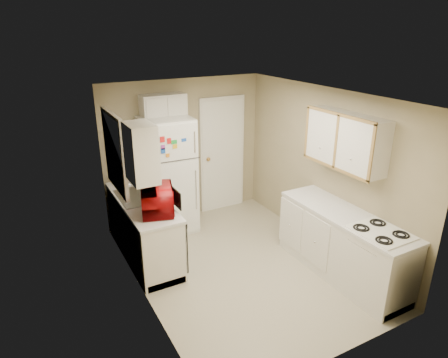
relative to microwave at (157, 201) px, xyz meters
name	(u,v)px	position (x,y,z in m)	size (l,w,h in m)	color
floor	(241,266)	(1.02, -0.44, -1.05)	(3.80, 3.80, 0.00)	beige
ceiling	(244,95)	(1.02, -0.44, 1.35)	(3.80, 3.80, 0.00)	white
wall_left	(138,209)	(-0.38, -0.44, 0.15)	(3.80, 3.80, 0.00)	tan
wall_right	(324,170)	(2.42, -0.44, 0.15)	(3.80, 3.80, 0.00)	tan
wall_back	(185,150)	(1.02, 1.46, 0.15)	(2.80, 2.80, 0.00)	tan
wall_front	(348,256)	(1.02, -2.34, 0.15)	(2.80, 2.80, 0.00)	tan
left_counter	(144,229)	(-0.08, 0.46, -0.60)	(0.60, 1.80, 0.90)	silver
dishwasher	(178,240)	(0.21, -0.14, -0.56)	(0.03, 0.58, 0.72)	black
sink	(139,199)	(-0.08, 0.61, -0.19)	(0.54, 0.74, 0.16)	gray
microwave	(157,201)	(0.00, 0.00, 0.00)	(0.33, 0.60, 0.40)	#930709
soap_bottle	(124,178)	(-0.13, 1.18, -0.05)	(0.08, 0.08, 0.18)	silver
window_blinds	(115,152)	(-0.34, 0.61, 0.55)	(0.10, 0.98, 1.08)	silver
upper_cabinet_left	(141,153)	(-0.23, -0.22, 0.75)	(0.30, 0.45, 0.70)	silver
refrigerator	(168,175)	(0.56, 1.12, -0.11)	(0.77, 0.75, 1.88)	white
cabinet_over_fridge	(163,107)	(0.62, 1.31, 0.95)	(0.70, 0.30, 0.40)	silver
interior_door	(222,155)	(1.72, 1.42, -0.03)	(0.86, 0.06, 2.08)	white
right_counter	(342,244)	(2.12, -1.24, -0.60)	(0.60, 2.00, 0.90)	silver
stove	(375,269)	(2.12, -1.80, -0.65)	(0.53, 0.66, 0.80)	white
upper_cabinet_right	(346,140)	(2.27, -0.94, 0.75)	(0.30, 1.20, 0.70)	silver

